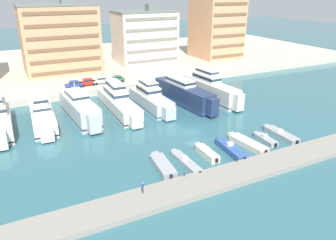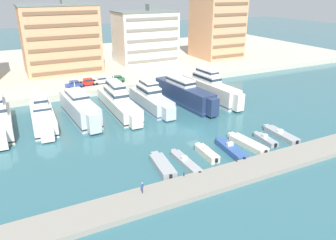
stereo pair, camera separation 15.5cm
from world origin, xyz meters
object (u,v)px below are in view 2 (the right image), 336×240
(car_red_left, at_px, (88,82))
(yacht_ivory_mid_right, at_px, (210,89))
(yacht_ivory_center_left, at_px, (118,102))
(car_green_center_left, at_px, (117,79))
(yacht_silver_mid_left, at_px, (80,108))
(motorboat_blue_center_left, at_px, (231,149))
(motorboat_grey_center_right, at_px, (265,139))
(yacht_white_left, at_px, (43,115))
(yacht_silver_center, at_px, (151,99))
(motorboat_cream_mid_left, at_px, (207,153))
(pedestrian_near_edge, at_px, (142,187))
(motorboat_grey_left, at_px, (186,162))
(yacht_navy_center_right, at_px, (184,94))
(car_silver_mid_left, at_px, (101,80))
(motorboat_grey_far_left, at_px, (162,165))
(motorboat_cream_center, at_px, (247,143))
(car_blue_far_left, at_px, (74,84))
(motorboat_grey_mid_right, at_px, (281,134))

(car_red_left, bearing_deg, yacht_ivory_mid_right, -39.10)
(yacht_ivory_center_left, distance_m, car_green_center_left, 17.79)
(yacht_silver_mid_left, relative_size, yacht_ivory_center_left, 0.85)
(motorboat_blue_center_left, xyz_separation_m, motorboat_grey_center_right, (7.76, 0.46, -0.10))
(yacht_white_left, xyz_separation_m, yacht_silver_mid_left, (7.21, -0.36, 0.32))
(yacht_silver_center, distance_m, motorboat_blue_center_left, 25.25)
(motorboat_cream_mid_left, bearing_deg, pedestrian_near_edge, -156.68)
(motorboat_grey_left, distance_m, car_green_center_left, 43.82)
(motorboat_grey_center_right, height_order, pedestrian_near_edge, pedestrian_near_edge)
(motorboat_cream_mid_left, bearing_deg, yacht_silver_mid_left, 119.80)
(motorboat_blue_center_left, bearing_deg, yacht_ivory_mid_right, 63.92)
(yacht_navy_center_right, distance_m, yacht_ivory_mid_right, 6.97)
(motorboat_blue_center_left, height_order, car_silver_mid_left, car_silver_mid_left)
(yacht_ivory_center_left, height_order, motorboat_grey_center_right, yacht_ivory_center_left)
(yacht_white_left, height_order, motorboat_grey_far_left, yacht_white_left)
(motorboat_grey_left, bearing_deg, yacht_navy_center_right, 61.23)
(yacht_navy_center_right, height_order, car_red_left, yacht_navy_center_right)
(yacht_ivory_center_left, distance_m, yacht_silver_center, 7.26)
(yacht_ivory_mid_right, xyz_separation_m, car_silver_mid_left, (-20.76, 19.84, -0.16))
(yacht_navy_center_right, relative_size, motorboat_grey_far_left, 2.84)
(motorboat_cream_center, height_order, car_green_center_left, car_green_center_left)
(pedestrian_near_edge, bearing_deg, yacht_silver_mid_left, 91.63)
(yacht_ivory_center_left, height_order, motorboat_grey_left, yacht_ivory_center_left)
(motorboat_grey_far_left, relative_size, pedestrian_near_edge, 4.95)
(motorboat_grey_center_right, bearing_deg, car_silver_mid_left, 110.86)
(pedestrian_near_edge, bearing_deg, motorboat_blue_center_left, 16.42)
(motorboat_cream_center, relative_size, pedestrian_near_edge, 5.59)
(car_blue_far_left, bearing_deg, motorboat_cream_mid_left, -74.66)
(car_blue_far_left, bearing_deg, car_red_left, 9.88)
(yacht_ivory_center_left, xyz_separation_m, car_green_center_left, (5.32, 16.98, 0.37))
(yacht_ivory_mid_right, relative_size, motorboat_cream_center, 2.42)
(pedestrian_near_edge, bearing_deg, motorboat_cream_mid_left, 23.32)
(yacht_silver_center, relative_size, motorboat_grey_far_left, 2.31)
(yacht_ivory_mid_right, bearing_deg, motorboat_grey_left, -129.86)
(car_green_center_left, distance_m, pedestrian_near_edge, 50.31)
(motorboat_cream_center, relative_size, motorboat_grey_center_right, 1.48)
(motorboat_grey_center_right, height_order, motorboat_grey_mid_right, motorboat_grey_center_right)
(car_silver_mid_left, bearing_deg, car_green_center_left, -9.72)
(yacht_navy_center_right, height_order, motorboat_grey_mid_right, yacht_navy_center_right)
(yacht_ivory_mid_right, xyz_separation_m, motorboat_blue_center_left, (-11.88, -24.28, -2.21))
(motorboat_cream_center, height_order, car_red_left, car_red_left)
(yacht_ivory_mid_right, distance_m, car_green_center_left, 25.42)
(yacht_ivory_mid_right, xyz_separation_m, motorboat_cream_center, (-7.96, -23.71, -2.27))
(yacht_ivory_center_left, distance_m, yacht_navy_center_right, 15.23)
(yacht_silver_center, relative_size, yacht_ivory_mid_right, 0.84)
(yacht_white_left, height_order, yacht_silver_center, yacht_silver_center)
(motorboat_grey_left, height_order, car_silver_mid_left, car_silver_mid_left)
(motorboat_cream_center, bearing_deg, motorboat_blue_center_left, -171.71)
(yacht_navy_center_right, bearing_deg, motorboat_grey_left, -118.77)
(motorboat_grey_left, distance_m, motorboat_cream_center, 12.49)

